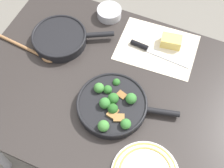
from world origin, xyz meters
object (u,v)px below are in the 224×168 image
object	(u,v)px
skillet_eggs	(60,38)
grater_knife	(151,50)
skillet_broccoli	(113,105)
wooden_spoon	(29,49)
prep_bowl_steel	(109,13)
cheese_block	(171,41)

from	to	relation	value
skillet_eggs	grater_knife	xyz separation A→B (m)	(-0.41, -0.12, -0.02)
skillet_broccoli	wooden_spoon	size ratio (longest dim) A/B	1.14
prep_bowl_steel	skillet_broccoli	bearing A→B (deg)	115.36
wooden_spoon	cheese_block	size ratio (longest dim) A/B	3.55
wooden_spoon	cheese_block	world-z (taller)	cheese_block
skillet_broccoli	wooden_spoon	world-z (taller)	skillet_broccoli
skillet_eggs	cheese_block	xyz separation A→B (m)	(-0.48, -0.19, -0.00)
skillet_broccoli	prep_bowl_steel	xyz separation A→B (m)	(0.22, -0.46, -0.00)
grater_knife	prep_bowl_steel	bearing A→B (deg)	158.64
skillet_broccoli	prep_bowl_steel	world-z (taller)	skillet_broccoli
skillet_broccoli	wooden_spoon	bearing A→B (deg)	152.06
skillet_eggs	prep_bowl_steel	world-z (taller)	skillet_eggs
wooden_spoon	cheese_block	xyz separation A→B (m)	(-0.59, -0.29, 0.02)
skillet_eggs	skillet_broccoli	bearing A→B (deg)	-59.74
grater_knife	cheese_block	distance (m)	0.10
skillet_eggs	cheese_block	world-z (taller)	skillet_eggs
cheese_block	skillet_eggs	bearing A→B (deg)	21.58
skillet_broccoli	skillet_eggs	xyz separation A→B (m)	(0.36, -0.22, -0.00)
skillet_broccoli	skillet_eggs	bearing A→B (deg)	134.57
wooden_spoon	cheese_block	bearing A→B (deg)	31.82
wooden_spoon	prep_bowl_steel	xyz separation A→B (m)	(-0.25, -0.34, 0.01)
wooden_spoon	grater_knife	distance (m)	0.56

